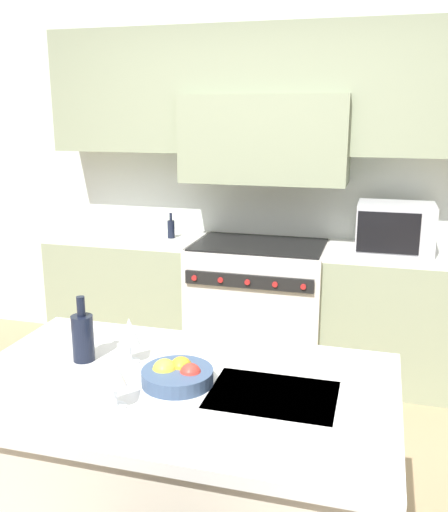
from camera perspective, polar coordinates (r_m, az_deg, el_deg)
back_cabinetry at (r=4.19m, az=4.50°, el=10.73°), size 10.00×0.46×2.70m
back_counter at (r=4.17m, az=3.52°, el=-4.97°), size 3.14×0.62×0.93m
range_stove at (r=4.15m, az=3.46°, el=-5.05°), size 0.94×0.70×0.93m
microwave at (r=3.92m, az=16.74°, el=2.71°), size 0.49×0.37×0.32m
kitchen_island at (r=2.36m, az=-4.48°, el=-22.01°), size 1.57×0.95×0.89m
wine_bottle at (r=2.31m, az=-13.94°, el=-7.80°), size 0.09×0.09×0.26m
wine_glass_near at (r=1.93m, az=-10.92°, el=-11.43°), size 0.08×0.08×0.18m
wine_glass_far at (r=2.25m, az=-9.44°, el=-7.56°), size 0.08×0.08×0.18m
fruit_bowl at (r=2.11m, az=-4.70°, el=-11.73°), size 0.26×0.26×0.09m
oil_bottle_on_counter at (r=4.21m, az=-5.32°, el=2.76°), size 0.05×0.05×0.19m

